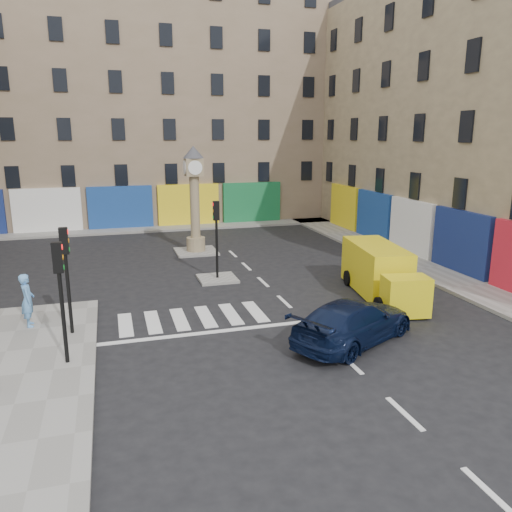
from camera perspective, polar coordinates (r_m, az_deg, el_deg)
name	(u,v)px	position (r m, az deg, el deg)	size (l,w,h in m)	color
ground	(323,338)	(17.58, 7.68, -9.28)	(120.00, 120.00, 0.00)	black
sidewalk_right	(391,254)	(29.93, 15.16, 0.18)	(2.60, 30.00, 0.15)	gray
sidewalk_far	(150,229)	(37.63, -11.99, 3.07)	(32.00, 2.40, 0.15)	gray
island_near	(217,279)	(24.18, -4.43, -2.59)	(1.80, 1.80, 0.12)	gray
island_far	(196,251)	(29.88, -6.85, 0.52)	(2.40, 2.40, 0.12)	gray
building_right	(496,114)	(32.96, 25.76, 14.44)	(10.00, 30.00, 16.00)	tan
building_far	(139,113)	(42.84, -13.24, 15.59)	(32.00, 10.00, 17.00)	#87705A
traffic_light_left_near	(60,284)	(15.57, -21.49, -2.95)	(0.28, 0.22, 3.70)	black
traffic_light_left_far	(66,264)	(17.88, -20.89, -0.82)	(0.28, 0.22, 3.70)	black
traffic_light_island	(216,227)	(23.59, -4.54, 3.32)	(0.28, 0.22, 3.70)	black
clock_pillar	(194,193)	(29.29, -7.05, 7.17)	(1.20, 1.20, 6.10)	tan
navy_sedan	(353,322)	(17.16, 11.08, -7.37)	(2.05, 5.04, 1.46)	black
yellow_van	(381,272)	(22.13, 14.04, -1.82)	(2.70, 6.07, 2.14)	yellow
pedestrian_blue	(28,300)	(19.53, -24.66, -4.60)	(0.70, 0.46, 1.93)	#5F9ADA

